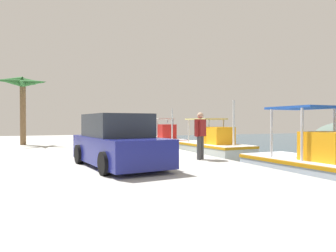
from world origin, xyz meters
The scene contains 10 objects.
quay_pier centered at (0.00, -5.00, 0.40)m, with size 36.00×10.00×0.80m, color #B2B2AD.
fishing_boat_nearest centered at (-9.58, 3.16, 0.64)m, with size 6.55×2.69×3.12m.
fishing_boat_second centered at (-1.24, 2.75, 0.66)m, with size 5.76×2.46×3.22m.
fishing_boat_third centered at (6.46, 2.22, 0.66)m, with size 5.02×2.47×3.44m.
pelican centered at (-5.83, -1.39, 1.20)m, with size 0.90×0.72×0.82m.
fisherman_standing centered at (4.37, -0.92, 1.73)m, with size 0.46×0.55×1.66m.
parked_car centered at (4.97, -4.01, 1.52)m, with size 4.29×2.29×1.57m.
mooring_bollard_nearest centered at (-13.28, -0.45, 0.99)m, with size 0.25×0.25×0.38m, color #333338.
mooring_bollard_second centered at (-7.76, -0.45, 1.07)m, with size 0.25×0.25×0.54m, color #333338.
palm_tree centered at (-5.51, -7.20, 4.13)m, with size 2.88×3.11×3.92m.
Camera 1 is at (14.12, -6.07, 2.14)m, focal length 33.21 mm.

